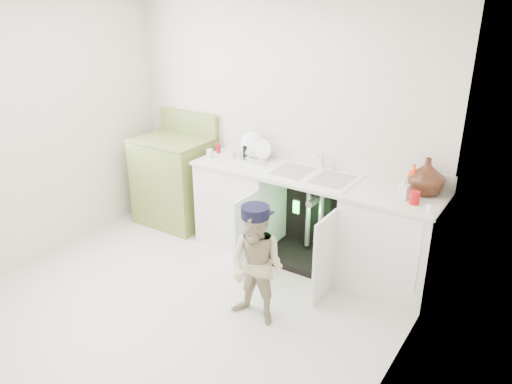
% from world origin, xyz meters
% --- Properties ---
extents(ground, '(3.50, 3.50, 0.00)m').
position_xyz_m(ground, '(0.00, 0.00, 0.00)').
color(ground, beige).
rests_on(ground, ground).
extents(room_shell, '(6.00, 5.50, 1.26)m').
position_xyz_m(room_shell, '(0.00, 0.00, 1.25)').
color(room_shell, silver).
rests_on(room_shell, ground).
extents(counter_run, '(2.44, 1.02, 1.22)m').
position_xyz_m(counter_run, '(0.58, 1.21, 0.47)').
color(counter_run, silver).
rests_on(counter_run, ground).
extents(avocado_stove, '(0.80, 0.65, 1.24)m').
position_xyz_m(avocado_stove, '(-1.15, 1.18, 0.51)').
color(avocado_stove, olive).
rests_on(avocado_stove, ground).
extents(repair_worker, '(0.48, 0.93, 1.00)m').
position_xyz_m(repair_worker, '(0.64, 0.12, 0.51)').
color(repair_worker, '#C6B38E').
rests_on(repair_worker, ground).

